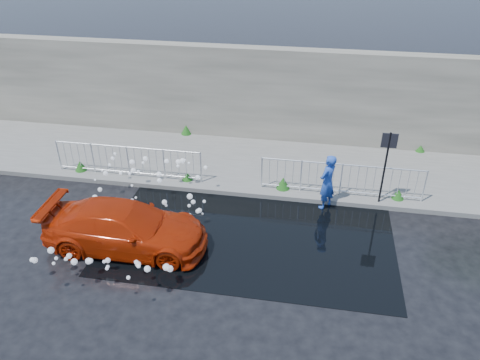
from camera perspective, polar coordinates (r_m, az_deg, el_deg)
name	(u,v)px	position (r m, az deg, el deg)	size (l,w,h in m)	color
ground	(226,254)	(12.70, -1.69, -9.04)	(90.00, 90.00, 0.00)	black
pavement	(253,164)	(16.76, 1.65, 1.98)	(30.00, 4.00, 0.15)	#60605B
curb	(244,193)	(15.05, 0.54, -1.60)	(30.00, 0.25, 0.16)	#60605B
retaining_wall	(263,94)	(17.99, 2.77, 10.42)	(30.00, 0.60, 3.50)	#5A564C
puddle	(250,234)	(13.40, 1.26, -6.57)	(8.00, 5.00, 0.01)	black
sign_post	(387,157)	(14.35, 17.44, 2.71)	(0.45, 0.06, 2.50)	black
railing_left	(128,160)	(16.05, -13.49, 2.38)	(5.05, 0.05, 1.10)	silver
railing_right	(341,178)	(14.90, 12.23, 0.22)	(5.05, 0.05, 1.10)	silver
weeds	(240,164)	(16.23, 0.05, 1.98)	(12.17, 3.93, 0.40)	#134A14
water_spray	(138,205)	(13.60, -12.27, -3.05)	(3.62, 5.58, 1.01)	white
red_car	(126,227)	(12.94, -13.77, -5.64)	(1.79, 4.39, 1.27)	#A82206
person	(327,182)	(14.30, 10.59, -0.25)	(0.65, 0.43, 1.78)	#234BB3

